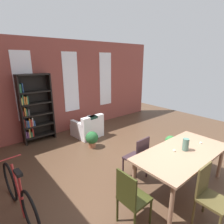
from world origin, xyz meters
TOP-DOWN VIEW (x-y plane):
  - ground_plane at (0.00, 0.00)m, footprint 10.18×10.18m
  - back_wall_brick at (0.00, 3.98)m, footprint 7.42×0.12m
  - window_pane_0 at (-1.50, 3.91)m, footprint 0.55×0.02m
  - window_pane_1 at (0.00, 3.91)m, footprint 0.55×0.02m
  - window_pane_2 at (1.50, 3.91)m, footprint 0.55×0.02m
  - dining_table at (0.10, -0.27)m, footprint 2.03×0.97m
  - vase_on_table at (0.18, -0.27)m, footprint 0.12×0.12m
  - tealight_candle_0 at (-0.03, -0.16)m, footprint 0.04×0.04m
  - tealight_candle_1 at (0.69, -0.33)m, footprint 0.04×0.04m
  - dining_chair_far_left at (-0.35, 0.45)m, footprint 0.42×0.42m
  - dining_chair_head_left at (-1.28, -0.27)m, footprint 0.41×0.41m
  - dining_chair_near_left at (-0.35, -0.98)m, footprint 0.40×0.40m
  - bookshelf_tall at (-1.35, 3.73)m, footprint 0.93×0.31m
  - armchair_white at (0.06, 3.02)m, footprint 0.86×0.86m
  - bicycle_second at (-2.51, 1.04)m, footprint 0.44×1.70m
  - potted_plant_by_shelf at (1.25, 0.68)m, footprint 0.32×0.32m
  - potted_plant_corner at (-0.29, 2.26)m, footprint 0.36×0.36m

SIDE VIEW (x-z plane):
  - ground_plane at x=0.00m, z-range 0.00..0.00m
  - potted_plant_by_shelf at x=1.25m, z-range 0.01..0.46m
  - potted_plant_corner at x=-0.29m, z-range 0.03..0.51m
  - armchair_white at x=0.06m, z-range -0.10..0.65m
  - bicycle_second at x=-2.51m, z-range -0.10..0.81m
  - dining_chair_far_left at x=-0.35m, z-range 0.04..0.99m
  - dining_chair_head_left at x=-1.28m, z-range 0.04..0.99m
  - dining_chair_near_left at x=-0.35m, z-range 0.04..0.99m
  - dining_table at x=0.10m, z-range 0.31..1.08m
  - tealight_candle_1 at x=0.69m, z-range 0.77..0.81m
  - tealight_candle_0 at x=-0.03m, z-range 0.77..0.81m
  - vase_on_table at x=0.18m, z-range 0.77..1.01m
  - bookshelf_tall at x=-1.35m, z-range -0.02..2.04m
  - back_wall_brick at x=0.00m, z-range 0.00..3.08m
  - window_pane_0 at x=-1.50m, z-range 0.69..2.70m
  - window_pane_1 at x=0.00m, z-range 0.69..2.70m
  - window_pane_2 at x=1.50m, z-range 0.69..2.70m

